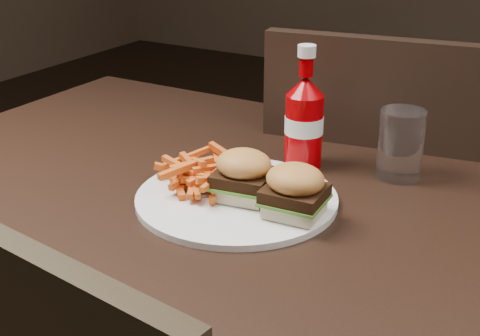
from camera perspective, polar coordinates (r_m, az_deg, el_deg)
The scene contains 8 objects.
dining_table at distance 1.04m, azimuth -0.45°, elevation -2.63°, with size 1.20×0.80×0.04m, color black.
chair_far at distance 1.55m, azimuth 12.79°, elevation -6.54°, with size 0.48×0.48×0.05m, color black.
plate at distance 0.99m, azimuth -0.29°, elevation -2.60°, with size 0.30×0.30×0.01m, color white.
sandwich_half_a at distance 0.97m, azimuth 0.31°, elevation -1.98°, with size 0.07×0.07×0.02m, color #F4EBB5.
sandwich_half_b at distance 0.93m, azimuth 4.66°, elevation -3.39°, with size 0.07×0.07×0.02m, color beige.
fries_pile at distance 1.01m, azimuth -3.20°, elevation -0.28°, with size 0.12×0.12×0.05m, color orange, non-canonical shape.
ketchup_bottle at distance 1.09m, azimuth 5.46°, elevation 3.11°, with size 0.06×0.06×0.12m, color #990004.
tumbler at distance 1.08m, azimuth 13.56°, elevation 1.98°, with size 0.07×0.07×0.11m, color white.
Camera 1 is at (0.48, -0.81, 1.18)m, focal length 50.00 mm.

